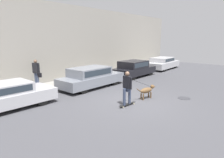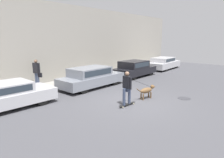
{
  "view_description": "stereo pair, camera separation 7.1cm",
  "coord_description": "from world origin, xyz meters",
  "px_view_note": "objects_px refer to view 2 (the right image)",
  "views": [
    {
      "loc": [
        -7.84,
        -5.39,
        3.13
      ],
      "look_at": [
        0.19,
        1.42,
        0.95
      ],
      "focal_mm": 32.0,
      "sensor_mm": 36.0,
      "label": 1
    },
    {
      "loc": [
        -7.79,
        -5.45,
        3.13
      ],
      "look_at": [
        0.19,
        1.42,
        0.95
      ],
      "focal_mm": 32.0,
      "sensor_mm": 36.0,
      "label": 2
    }
  ],
  "objects_px": {
    "parked_car_1": "(91,77)",
    "parked_car_0": "(6,96)",
    "skateboarder": "(127,87)",
    "pedestrian_with_bag": "(37,72)",
    "dog": "(147,90)",
    "parked_car_2": "(134,69)",
    "parked_car_3": "(164,63)"
  },
  "relations": [
    {
      "from": "parked_car_2",
      "to": "dog",
      "type": "bearing_deg",
      "value": -139.06
    },
    {
      "from": "skateboarder",
      "to": "parked_car_1",
      "type": "bearing_deg",
      "value": 75.11
    },
    {
      "from": "parked_car_3",
      "to": "pedestrian_with_bag",
      "type": "distance_m",
      "value": 12.77
    },
    {
      "from": "parked_car_2",
      "to": "pedestrian_with_bag",
      "type": "bearing_deg",
      "value": 163.83
    },
    {
      "from": "parked_car_0",
      "to": "parked_car_2",
      "type": "xyz_separation_m",
      "value": [
        10.1,
        -0.0,
        0.05
      ]
    },
    {
      "from": "parked_car_2",
      "to": "parked_car_3",
      "type": "relative_size",
      "value": 0.87
    },
    {
      "from": "skateboarder",
      "to": "pedestrian_with_bag",
      "type": "distance_m",
      "value": 6.21
    },
    {
      "from": "skateboarder",
      "to": "dog",
      "type": "bearing_deg",
      "value": 1.96
    },
    {
      "from": "dog",
      "to": "skateboarder",
      "type": "xyz_separation_m",
      "value": [
        -1.6,
        0.1,
        0.49
      ]
    },
    {
      "from": "parked_car_3",
      "to": "dog",
      "type": "height_order",
      "value": "parked_car_3"
    },
    {
      "from": "parked_car_1",
      "to": "skateboarder",
      "type": "relative_size",
      "value": 1.81
    },
    {
      "from": "parked_car_1",
      "to": "parked_car_2",
      "type": "xyz_separation_m",
      "value": [
        4.86,
        0.0,
        -0.01
      ]
    },
    {
      "from": "parked_car_0",
      "to": "dog",
      "type": "height_order",
      "value": "parked_car_0"
    },
    {
      "from": "parked_car_0",
      "to": "pedestrian_with_bag",
      "type": "height_order",
      "value": "pedestrian_with_bag"
    },
    {
      "from": "parked_car_3",
      "to": "pedestrian_with_bag",
      "type": "height_order",
      "value": "pedestrian_with_bag"
    },
    {
      "from": "dog",
      "to": "skateboarder",
      "type": "distance_m",
      "value": 1.68
    },
    {
      "from": "skateboarder",
      "to": "pedestrian_with_bag",
      "type": "bearing_deg",
      "value": 105.27
    },
    {
      "from": "skateboarder",
      "to": "parked_car_3",
      "type": "bearing_deg",
      "value": 24.32
    },
    {
      "from": "parked_car_0",
      "to": "skateboarder",
      "type": "bearing_deg",
      "value": -43.89
    },
    {
      "from": "dog",
      "to": "pedestrian_with_bag",
      "type": "xyz_separation_m",
      "value": [
        -2.65,
        6.22,
        0.64
      ]
    },
    {
      "from": "parked_car_0",
      "to": "parked_car_3",
      "type": "bearing_deg",
      "value": 2.04
    },
    {
      "from": "parked_car_2",
      "to": "pedestrian_with_bag",
      "type": "xyz_separation_m",
      "value": [
        -7.36,
        2.21,
        0.44
      ]
    },
    {
      "from": "pedestrian_with_bag",
      "to": "skateboarder",
      "type": "bearing_deg",
      "value": 84.65
    },
    {
      "from": "parked_car_1",
      "to": "skateboarder",
      "type": "distance_m",
      "value": 4.18
    },
    {
      "from": "parked_car_0",
      "to": "pedestrian_with_bag",
      "type": "xyz_separation_m",
      "value": [
        2.74,
        2.21,
        0.49
      ]
    },
    {
      "from": "parked_car_1",
      "to": "parked_car_0",
      "type": "bearing_deg",
      "value": -179.87
    },
    {
      "from": "parked_car_3",
      "to": "pedestrian_with_bag",
      "type": "bearing_deg",
      "value": 167.95
    },
    {
      "from": "parked_car_2",
      "to": "parked_car_3",
      "type": "height_order",
      "value": "parked_car_2"
    },
    {
      "from": "parked_car_2",
      "to": "pedestrian_with_bag",
      "type": "distance_m",
      "value": 7.7
    },
    {
      "from": "skateboarder",
      "to": "pedestrian_with_bag",
      "type": "relative_size",
      "value": 1.48
    },
    {
      "from": "parked_car_1",
      "to": "skateboarder",
      "type": "bearing_deg",
      "value": -110.32
    },
    {
      "from": "parked_car_0",
      "to": "dog",
      "type": "relative_size",
      "value": 3.2
    }
  ]
}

